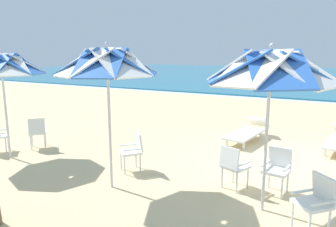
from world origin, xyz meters
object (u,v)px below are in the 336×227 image
Objects in this scene: beach_umbrella_1 at (107,64)px; plastic_chair_3 at (133,149)px; beach_umbrella_0 at (271,69)px; sun_lounger_1 at (247,132)px; beach_umbrella_2 at (1,65)px; plastic_chair_2 at (316,200)px; plastic_chair_4 at (37,131)px; plastic_chair_0 at (233,164)px; plastic_chair_1 at (277,167)px.

beach_umbrella_1 reaches higher than plastic_chair_3.
beach_umbrella_0 reaches higher than plastic_chair_3.
plastic_chair_3 is at bearing -115.17° from sun_lounger_1.
beach_umbrella_2 is (-3.37, 0.24, -0.10)m from beach_umbrella_1.
plastic_chair_2 is 1.00× the size of plastic_chair_4.
beach_umbrella_0 is 3.20× the size of plastic_chair_0.
beach_umbrella_1 is 4.03m from plastic_chair_4.
plastic_chair_2 is (0.72, -1.12, 0.00)m from plastic_chair_1.
plastic_chair_3 is at bearing -177.95° from plastic_chair_0.
beach_umbrella_1 reaches higher than plastic_chair_2.
sun_lounger_1 is (4.93, 4.28, -2.03)m from beach_umbrella_2.
plastic_chair_2 is at bearing -19.51° from beach_umbrella_0.
plastic_chair_0 and plastic_chair_1 have the same top height.
plastic_chair_3 is 0.32× the size of beach_umbrella_2.
beach_umbrella_1 is 1.27× the size of sun_lounger_1.
plastic_chair_0 and plastic_chair_2 have the same top height.
beach_umbrella_0 is at bearing -96.19° from plastic_chair_1.
plastic_chair_0 is 1.00× the size of plastic_chair_4.
plastic_chair_2 is at bearing -0.76° from beach_umbrella_2.
beach_umbrella_2 is (-6.19, -0.19, -0.05)m from beach_umbrella_0.
plastic_chair_4 is at bearing 172.11° from plastic_chair_2.
beach_umbrella_0 is at bearing -40.89° from plastic_chair_0.
plastic_chair_1 and plastic_chair_4 have the same top height.
plastic_chair_2 is 7.07m from plastic_chair_4.
beach_umbrella_0 is at bearing -6.30° from plastic_chair_4.
plastic_chair_4 is (-3.25, 0.17, 0.00)m from plastic_chair_3.
beach_umbrella_2 reaches higher than plastic_chair_3.
beach_umbrella_2 is at bearing -178.22° from beach_umbrella_0.
beach_umbrella_2 is at bearing -90.08° from plastic_chair_4.
plastic_chair_4 is 6.00m from sun_lounger_1.
plastic_chair_4 is at bearing 173.70° from beach_umbrella_0.
beach_umbrella_2 is at bearing -171.85° from plastic_chair_0.
plastic_chair_2 is at bearing -57.48° from plastic_chair_1.
beach_umbrella_1 is 2.14m from plastic_chair_3.
plastic_chair_3 is 3.26m from plastic_chair_4.
beach_umbrella_0 is 3.20× the size of plastic_chair_3.
beach_umbrella_0 is at bearing -72.86° from sun_lounger_1.
plastic_chair_2 and plastic_chair_4 have the same top height.
beach_umbrella_1 is (-2.92, -1.27, 1.92)m from plastic_chair_1.
beach_umbrella_2 is 2.01m from plastic_chair_4.
plastic_chair_0 is at bearing -80.69° from sun_lounger_1.
sun_lounger_1 is at bearing 40.97° from beach_umbrella_2.
sun_lounger_1 is (1.56, 4.52, -2.13)m from beach_umbrella_1.
plastic_chair_4 is (-7.00, 0.97, 0.00)m from plastic_chair_2.
plastic_chair_4 is at bearing 179.09° from plastic_chair_0.
beach_umbrella_0 reaches higher than beach_umbrella_2.
plastic_chair_0 is 0.32× the size of beach_umbrella_2.
plastic_chair_0 reaches higher than sun_lounger_1.
beach_umbrella_2 is (-7.00, 0.09, 1.81)m from plastic_chair_2.
beach_umbrella_0 is 2.08m from plastic_chair_0.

